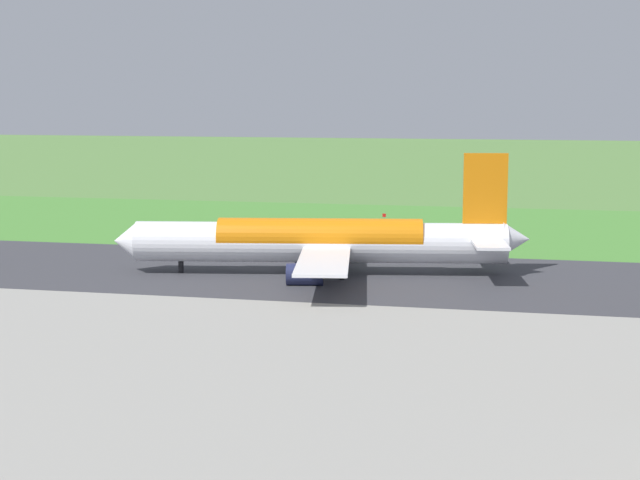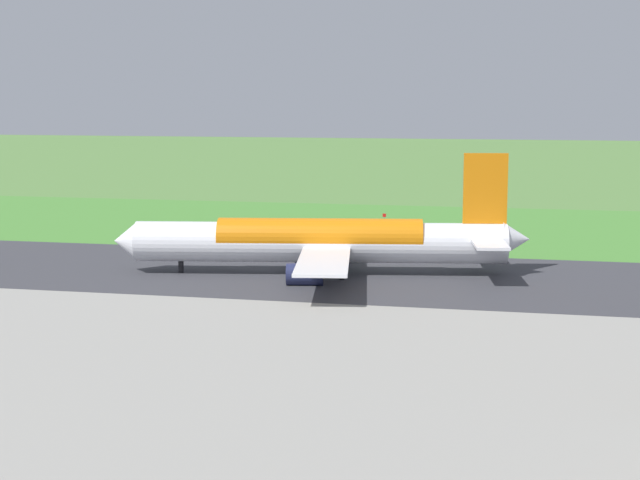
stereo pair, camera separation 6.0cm
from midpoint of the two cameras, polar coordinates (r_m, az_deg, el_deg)
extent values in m
plane|color=#547F3D|center=(129.45, -3.25, -1.86)|extent=(800.00, 800.00, 0.00)
cube|color=#38383D|center=(129.45, -3.25, -1.85)|extent=(600.00, 35.50, 0.06)
cube|color=gray|center=(77.24, -15.02, -9.26)|extent=(440.00, 110.00, 0.05)
cube|color=#478534|center=(169.17, 0.54, 0.59)|extent=(600.00, 80.00, 0.04)
cylinder|color=white|center=(126.95, 0.01, -0.13)|extent=(48.19, 13.23, 5.20)
cone|color=white|center=(130.66, -11.23, -0.05)|extent=(3.79, 5.38, 4.94)
cone|color=white|center=(128.17, 11.34, 0.05)|extent=(4.20, 4.95, 4.42)
cube|color=orange|center=(126.85, 9.60, 2.97)|extent=(5.60, 1.44, 9.00)
cube|color=white|center=(122.19, 9.83, -0.22)|extent=(5.46, 9.55, 0.36)
cube|color=white|center=(133.00, 9.25, 0.50)|extent=(5.46, 9.55, 0.36)
cube|color=white|center=(116.12, 0.25, -1.14)|extent=(9.63, 22.70, 0.35)
cube|color=white|center=(137.84, 0.65, 0.38)|extent=(9.63, 22.70, 0.35)
cylinder|color=#23284C|center=(120.12, -0.87, -2.02)|extent=(4.91, 3.52, 2.80)
cylinder|color=#23284C|center=(134.87, -0.47, -0.86)|extent=(4.91, 3.52, 2.80)
cylinder|color=black|center=(129.49, -8.08, -1.16)|extent=(0.70, 0.70, 3.42)
cylinder|color=black|center=(123.30, 1.32, -1.56)|extent=(0.70, 0.70, 3.42)
cylinder|color=black|center=(131.18, 1.41, -0.96)|extent=(0.70, 0.70, 3.42)
cylinder|color=orange|center=(126.87, 0.01, 0.10)|extent=(26.90, 9.61, 5.23)
cylinder|color=slate|center=(172.10, 3.76, 1.02)|extent=(0.10, 0.10, 1.94)
cube|color=red|center=(171.96, 3.77, 1.45)|extent=(0.60, 0.04, 0.60)
cone|color=orange|center=(167.03, 0.98, 0.57)|extent=(0.40, 0.40, 0.55)
camera|label=1|loc=(0.03, -89.99, 0.00)|focal=55.06mm
camera|label=2|loc=(0.03, 90.01, 0.00)|focal=55.06mm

